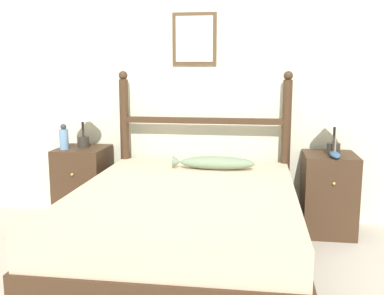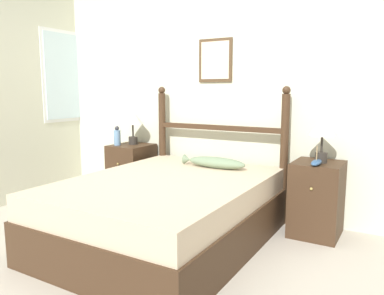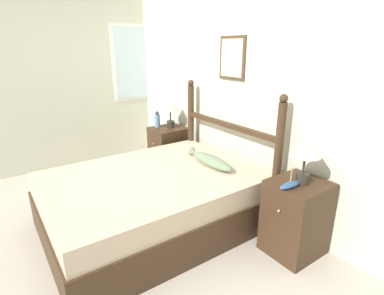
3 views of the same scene
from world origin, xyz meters
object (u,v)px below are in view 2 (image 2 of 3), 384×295
(nightstand_right, at_px, (317,199))
(model_boat, at_px, (316,162))
(table_lamp_left, at_px, (133,120))
(bottle, at_px, (117,137))
(table_lamp_right, at_px, (323,130))
(nightstand_left, at_px, (132,173))
(fish_pillow, at_px, (215,162))
(bed, at_px, (167,211))

(nightstand_right, bearing_deg, model_boat, -85.66)
(table_lamp_left, height_order, model_boat, table_lamp_left)
(nightstand_right, relative_size, model_boat, 2.89)
(table_lamp_left, xyz_separation_m, bottle, (-0.11, -0.14, -0.19))
(table_lamp_right, bearing_deg, bottle, -177.59)
(nightstand_left, bearing_deg, nightstand_right, 0.00)
(table_lamp_left, distance_m, fish_pillow, 1.23)
(bottle, relative_size, fish_pillow, 0.34)
(table_lamp_right, distance_m, model_boat, 0.29)
(bottle, xyz_separation_m, fish_pillow, (1.27, -0.09, -0.15))
(table_lamp_right, distance_m, fish_pillow, 1.00)
(nightstand_left, distance_m, model_boat, 2.10)
(model_boat, bearing_deg, bottle, 178.95)
(nightstand_left, xyz_separation_m, nightstand_right, (2.06, 0.00, 0.00))
(bed, relative_size, nightstand_left, 2.99)
(table_lamp_right, relative_size, fish_pillow, 0.60)
(table_lamp_right, bearing_deg, table_lamp_left, 178.68)
(table_lamp_left, relative_size, table_lamp_right, 1.00)
(bed, bearing_deg, table_lamp_left, 140.94)
(nightstand_right, bearing_deg, fish_pillow, -167.76)
(nightstand_left, distance_m, table_lamp_left, 0.61)
(nightstand_left, xyz_separation_m, table_lamp_left, (-0.00, 0.04, 0.60))
(model_boat, xyz_separation_m, fish_pillow, (-0.91, -0.05, -0.08))
(nightstand_right, relative_size, table_lamp_right, 1.68)
(fish_pillow, bearing_deg, table_lamp_left, 168.57)
(nightstand_right, height_order, bottle, bottle)
(nightstand_right, relative_size, fish_pillow, 1.01)
(table_lamp_right, height_order, model_boat, table_lamp_right)
(nightstand_right, xyz_separation_m, table_lamp_right, (0.02, -0.01, 0.60))
(table_lamp_right, bearing_deg, fish_pillow, -168.55)
(fish_pillow, bearing_deg, table_lamp_right, 11.45)
(nightstand_right, bearing_deg, table_lamp_right, -23.99)
(nightstand_right, height_order, table_lamp_left, table_lamp_left)
(table_lamp_left, bearing_deg, fish_pillow, -11.43)
(nightstand_left, relative_size, table_lamp_left, 1.68)
(bed, height_order, bottle, bottle)
(table_lamp_right, xyz_separation_m, bottle, (-2.19, -0.09, -0.19))
(table_lamp_left, xyz_separation_m, fish_pillow, (1.16, -0.23, -0.34))
(table_lamp_right, relative_size, model_boat, 1.72)
(nightstand_left, distance_m, nightstand_right, 2.06)
(table_lamp_left, bearing_deg, bed, -39.06)
(nightstand_right, distance_m, table_lamp_right, 0.61)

